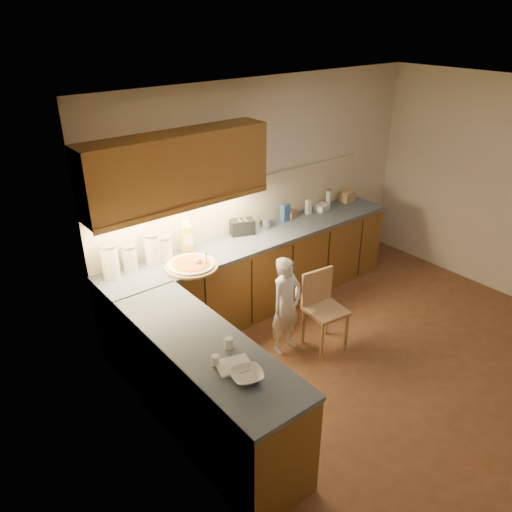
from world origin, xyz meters
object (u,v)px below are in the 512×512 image
Objects in this scene: toaster at (242,227)px; child at (286,306)px; wooden_chair at (322,304)px; pizza_on_board at (192,265)px; oil_jug at (186,238)px.

child is at bearing -80.52° from toaster.
pizza_on_board is at bearing 148.25° from wooden_chair.
oil_jug is 1.13× the size of toaster.
wooden_chair is at bearing -52.72° from oil_jug.
wooden_chair is 2.41× the size of oil_jug.
wooden_chair is 2.72× the size of toaster.
pizza_on_board is 0.51× the size of child.
oil_jug is (-0.89, 1.17, 0.59)m from wooden_chair.
pizza_on_board is at bearing -138.15° from toaster.
pizza_on_board is 1.04m from child.
oil_jug is at bearing -158.34° from toaster.
child is 1.26× the size of wooden_chair.
toaster is (0.89, 0.33, 0.06)m from pizza_on_board.
child is 1.14m from toaster.
oil_jug is (-0.53, 1.00, 0.55)m from child.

